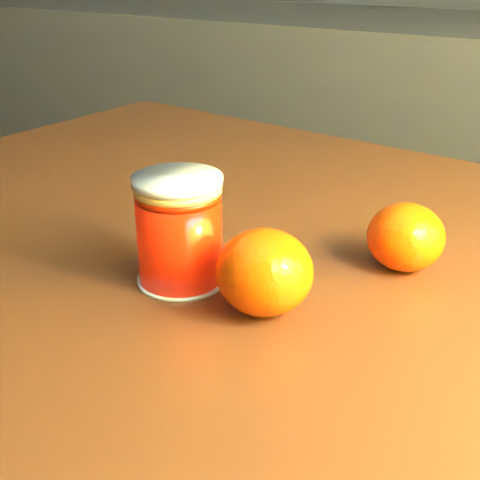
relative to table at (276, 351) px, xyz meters
The scene contains 5 objects.
kitchen_counter 1.58m from the table, 125.40° to the left, with size 3.15×0.60×0.90m, color #46454A.
table is the anchor object (origin of this frame).
juice_glass 0.18m from the table, 119.96° to the right, with size 0.07×0.07×0.09m.
orange_front 0.17m from the table, 69.70° to the right, with size 0.08×0.08×0.07m, color #F44804.
orange_back 0.18m from the table, 17.20° to the left, with size 0.07×0.07×0.06m, color #F44804.
Camera 1 is at (1.15, -0.32, 1.09)m, focal length 50.00 mm.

